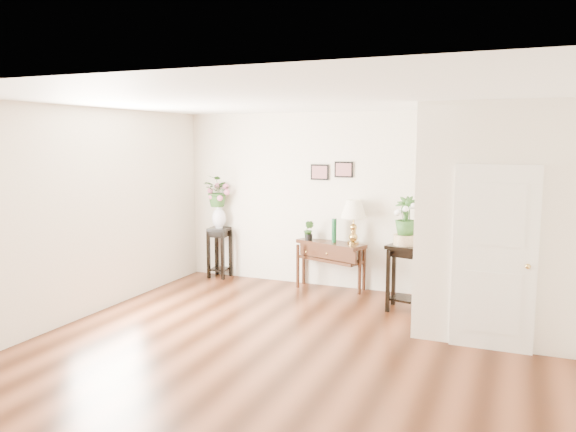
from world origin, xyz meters
The scene contains 20 objects.
floor centered at (0.00, 0.00, 0.00)m, with size 6.00×5.50×0.02m, color brown.
ceiling centered at (0.00, 0.00, 2.80)m, with size 6.00×5.50×0.02m, color white.
wall_back centered at (0.00, 2.75, 1.40)m, with size 6.00×0.02×2.80m, color silver.
wall_front centered at (0.00, -2.75, 1.40)m, with size 6.00×0.02×2.80m, color silver.
wall_left centered at (-3.00, 0.00, 1.40)m, with size 0.02×5.50×2.80m, color silver.
partition centered at (2.10, 1.77, 1.40)m, with size 1.80×1.95×2.80m, color silver.
door centered at (2.10, 0.78, 1.05)m, with size 0.90×0.05×2.10m, color white.
art_print_left centered at (-0.65, 2.73, 1.85)m, with size 0.30×0.02×0.25m, color black.
art_print_right centered at (-0.25, 2.73, 1.90)m, with size 0.30×0.02×0.25m, color black.
wall_ornament centered at (1.16, 1.90, 2.05)m, with size 0.51×0.51×0.07m, color #AE814D.
console_table centered at (-0.40, 2.57, 0.38)m, with size 1.14×0.38×0.76m, color #331910.
table_lamp centered at (-0.03, 2.57, 1.11)m, with size 0.40×0.40×0.69m, color #B99346.
green_vase centered at (-0.35, 2.57, 0.93)m, with size 0.08×0.08×0.37m, color #104223.
potted_plant centered at (-0.77, 2.57, 0.92)m, with size 0.17×0.14×0.31m, color #27511F.
plant_stand_a centered at (-2.41, 2.57, 0.43)m, with size 0.34×0.34×0.87m, color black.
porcelain_vase centered at (-2.41, 2.57, 1.09)m, with size 0.24×0.24×0.41m, color white, non-canonical shape.
lily_arrangement centered at (-2.41, 2.57, 1.54)m, with size 0.49×0.42×0.54m, color #27511F.
plant_stand_b centered at (0.90, 1.91, 0.46)m, with size 0.43×0.43×0.92m, color black.
ceramic_bowl centered at (0.90, 1.91, 1.00)m, with size 0.33×0.33×0.15m, color #D5C188.
narcissus centered at (0.90, 1.91, 1.32)m, with size 0.31×0.31×0.55m, color #27511F.
Camera 1 is at (2.33, -5.76, 2.36)m, focal length 35.00 mm.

